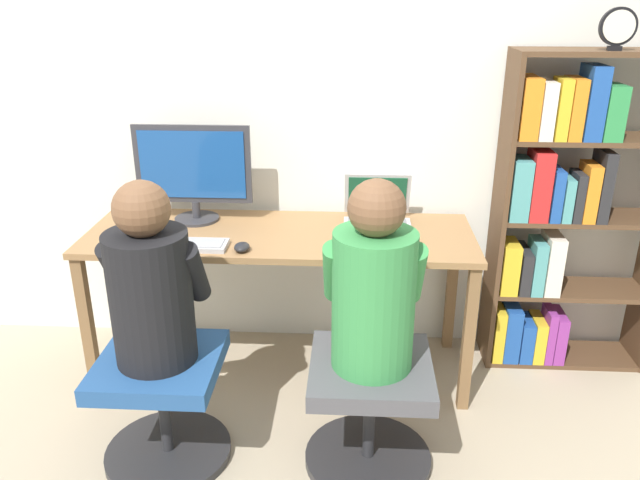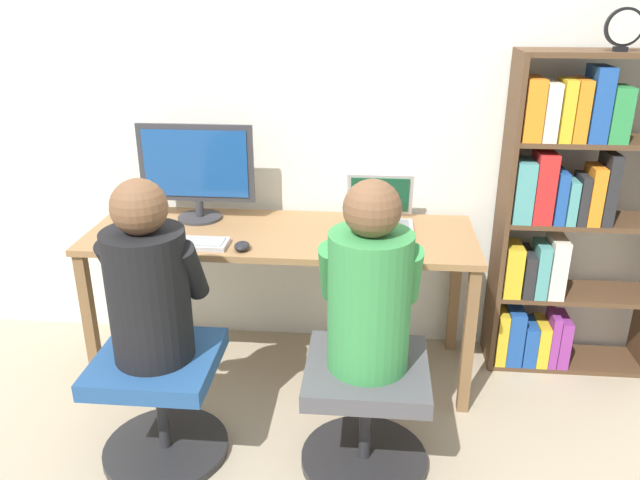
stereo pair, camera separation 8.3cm
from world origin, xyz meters
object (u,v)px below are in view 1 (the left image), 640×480
Objects in this scene: desktop_monitor at (193,172)px; bookshelf at (559,217)px; office_chair_left at (163,400)px; office_chair_right at (370,406)px; person_at_laptop at (374,287)px; person_at_monitor at (150,284)px; desk_clock at (618,28)px; laptop at (377,216)px; keyboard at (179,244)px.

desktop_monitor is 1.78m from bookshelf.
office_chair_left is 1.00× the size of office_chair_right.
desktop_monitor is 0.77× the size of person_at_laptop.
desk_clock is at bearing 22.99° from person_at_monitor.
office_chair_left is at bearing -137.53° from laptop.
laptop is 1.82× the size of desk_clock.
keyboard is 0.83× the size of office_chair_right.
desk_clock is (1.02, 0.77, 0.86)m from person_at_laptop.
desktop_monitor reaches higher than person_at_monitor.
bookshelf is 8.87× the size of desk_clock.
person_at_laptop reaches higher than office_chair_right.
bookshelf reaches higher than keyboard.
desktop_monitor is at bearing 90.99° from keyboard.
bookshelf reaches higher than desktop_monitor.
person_at_monitor is at bearing -88.20° from desktop_monitor.
keyboard is (0.01, -0.35, -0.23)m from desktop_monitor.
person_at_laptop is at bearing 0.82° from person_at_monitor.
desk_clock reaches higher than person_at_laptop.
keyboard is 0.58× the size of person_at_laptop.
desktop_monitor is 1.09× the size of office_chair_right.
keyboard is at bearing -159.92° from laptop.
person_at_laptop is at bearing -92.52° from laptop.
office_chair_left is 0.83m from office_chair_right.
laptop is 0.78m from person_at_laptop.
person_at_laptop is at bearing -142.77° from desk_clock.
desk_clock reaches higher than keyboard.
laptop is 0.75× the size of keyboard.
desktop_monitor is 3.19× the size of desk_clock.
person_at_monitor is 2.19m from desk_clock.
office_chair_right is 0.33× the size of bookshelf.
keyboard is at bearing 92.42° from person_at_monitor.
desk_clock is at bearing -26.66° from bookshelf.
bookshelf reaches higher than person_at_laptop.
desktop_monitor is 0.91m from laptop.
laptop reaches higher than keyboard.
desk_clock reaches higher than bookshelf.
desk_clock is at bearing 37.42° from office_chair_right.
office_chair_right is at bearing 0.45° from person_at_monitor.
office_chair_right is at bearing -142.58° from desk_clock.
laptop is at bearing 179.80° from desk_clock.
person_at_monitor is 1.93m from bookshelf.
bookshelf is at bearing 3.30° from laptop.
person_at_laptop is at bearing 90.00° from office_chair_right.
bookshelf reaches higher than person_at_monitor.
person_at_laptop is at bearing -137.75° from bookshelf.
desk_clock reaches higher than office_chair_left.
person_at_monitor is (-0.87, -0.79, -0.01)m from laptop.
bookshelf is at bearing 25.84° from office_chair_left.
laptop is at bearing 87.48° from person_at_laptop.
office_chair_right is at bearing -28.25° from keyboard.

